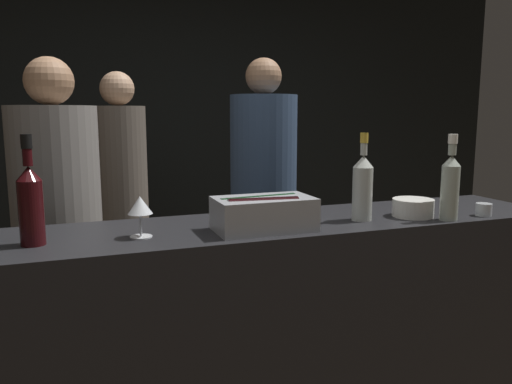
{
  "coord_description": "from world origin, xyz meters",
  "views": [
    {
      "loc": [
        -0.66,
        -1.51,
        1.49
      ],
      "look_at": [
        0.0,
        0.28,
        1.19
      ],
      "focal_mm": 35.0,
      "sensor_mm": 36.0,
      "label": 1
    }
  ],
  "objects": [
    {
      "name": "candle_votive",
      "position": [
        0.94,
        0.07,
        1.09
      ],
      "size": [
        0.07,
        0.07,
        0.05
      ],
      "color": "silver",
      "rests_on": "bar_counter"
    },
    {
      "name": "bowl_white",
      "position": [
        0.65,
        0.16,
        1.11
      ],
      "size": [
        0.17,
        0.17,
        0.07
      ],
      "color": "silver",
      "rests_on": "bar_counter"
    },
    {
      "name": "person_grey_polo",
      "position": [
        -0.74,
        0.87,
        0.96
      ],
      "size": [
        0.39,
        0.39,
        1.73
      ],
      "rotation": [
        0.0,
        0.0,
        1.94
      ],
      "color": "black",
      "rests_on": "ground_plane"
    },
    {
      "name": "wine_glass",
      "position": [
        -0.45,
        0.19,
        1.17
      ],
      "size": [
        0.08,
        0.08,
        0.14
      ],
      "color": "silver",
      "rests_on": "bar_counter"
    },
    {
      "name": "bar_counter",
      "position": [
        0.0,
        0.26,
        0.53
      ],
      "size": [
        2.59,
        0.51,
        1.07
      ],
      "color": "black",
      "rests_on": "ground_plane"
    },
    {
      "name": "red_wine_bottle_black_foil",
      "position": [
        -0.8,
        0.21,
        1.21
      ],
      "size": [
        0.08,
        0.08,
        0.36
      ],
      "color": "black",
      "rests_on": "bar_counter"
    },
    {
      "name": "person_blond_tee",
      "position": [
        0.39,
        1.23,
        1.0
      ],
      "size": [
        0.39,
        0.39,
        1.8
      ],
      "rotation": [
        0.0,
        0.0,
        0.8
      ],
      "color": "black",
      "rests_on": "ground_plane"
    },
    {
      "name": "wall_back_chalkboard",
      "position": [
        0.0,
        2.53,
        1.4
      ],
      "size": [
        6.4,
        0.06,
        2.8
      ],
      "color": "black",
      "rests_on": "ground_plane"
    },
    {
      "name": "person_in_hoodie",
      "position": [
        -0.39,
        1.71,
        0.98
      ],
      "size": [
        0.33,
        0.33,
        1.74
      ],
      "rotation": [
        0.0,
        0.0,
        -1.03
      ],
      "color": "black",
      "rests_on": "ground_plane"
    },
    {
      "name": "ice_bin_with_bottles",
      "position": [
        -0.02,
        0.15,
        1.13
      ],
      "size": [
        0.36,
        0.2,
        0.13
      ],
      "color": "#9EA0A5",
      "rests_on": "bar_counter"
    },
    {
      "name": "white_wine_bottle",
      "position": [
        0.74,
        0.06,
        1.21
      ],
      "size": [
        0.07,
        0.07,
        0.34
      ],
      "color": "#9EA899",
      "rests_on": "bar_counter"
    },
    {
      "name": "rose_wine_bottle",
      "position": [
        0.41,
        0.17,
        1.21
      ],
      "size": [
        0.08,
        0.08,
        0.35
      ],
      "color": "#B2B7AD",
      "rests_on": "bar_counter"
    }
  ]
}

